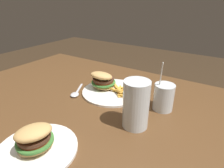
% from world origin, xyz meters
% --- Properties ---
extents(dining_table, '(1.62, 1.13, 0.74)m').
position_xyz_m(dining_table, '(0.00, 0.00, 0.64)').
color(dining_table, brown).
rests_on(dining_table, ground_plane).
extents(meal_plate_near, '(0.29, 0.29, 0.11)m').
position_xyz_m(meal_plate_near, '(0.08, -0.21, 0.77)').
color(meal_plate_near, white).
rests_on(meal_plate_near, dining_table).
extents(beer_glass, '(0.09, 0.09, 0.18)m').
position_xyz_m(beer_glass, '(-0.16, -0.04, 0.83)').
color(beer_glass, silver).
rests_on(beer_glass, dining_table).
extents(juice_glass, '(0.08, 0.08, 0.21)m').
position_xyz_m(juice_glass, '(-0.20, -0.20, 0.79)').
color(juice_glass, silver).
rests_on(juice_glass, dining_table).
extents(spoon, '(0.09, 0.15, 0.01)m').
position_xyz_m(spoon, '(0.19, -0.09, 0.75)').
color(spoon, silver).
rests_on(spoon, dining_table).
extents(meal_plate_far, '(0.25, 0.25, 0.10)m').
position_xyz_m(meal_plate_far, '(0.03, 0.24, 0.77)').
color(meal_plate_far, white).
rests_on(meal_plate_far, dining_table).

